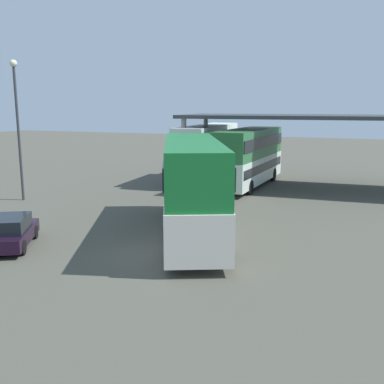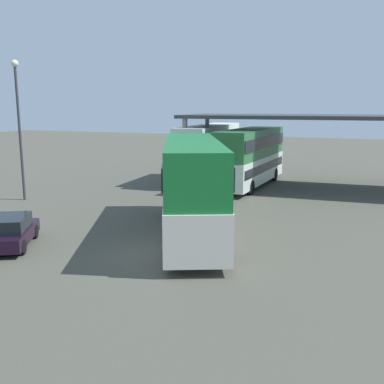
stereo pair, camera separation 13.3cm
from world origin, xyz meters
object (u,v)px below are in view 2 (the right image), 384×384
at_px(double_decker_main, 192,184).
at_px(double_decker_mid_row, 250,155).
at_px(double_decker_near_canopy, 209,150).
at_px(lamppost_tall, 18,115).
at_px(parked_hatchback, 9,232).

distance_m(double_decker_main, double_decker_mid_row, 13.22).
bearing_deg(double_decker_near_canopy, double_decker_mid_row, -120.37).
xyz_separation_m(double_decker_near_canopy, lamppost_tall, (-8.16, -12.09, 2.96)).
bearing_deg(parked_hatchback, double_decker_mid_row, -46.71).
relative_size(double_decker_main, double_decker_mid_row, 1.08).
bearing_deg(lamppost_tall, double_decker_near_canopy, 55.99).
height_order(double_decker_main, double_decker_near_canopy, double_decker_main).
height_order(double_decker_main, parked_hatchback, double_decker_main).
height_order(double_decker_mid_row, lamppost_tall, lamppost_tall).
distance_m(double_decker_main, parked_hatchback, 8.14).
bearing_deg(lamppost_tall, double_decker_mid_row, 39.97).
distance_m(parked_hatchback, double_decker_near_canopy, 20.02).
distance_m(double_decker_near_canopy, double_decker_mid_row, 4.37).
bearing_deg(double_decker_near_canopy, parked_hatchback, 171.50).
bearing_deg(parked_hatchback, double_decker_near_canopy, -34.24).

